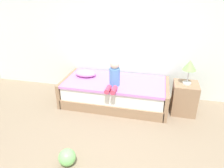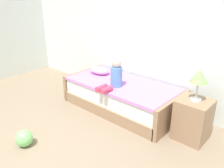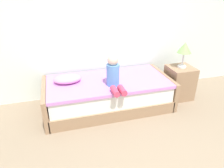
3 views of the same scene
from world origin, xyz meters
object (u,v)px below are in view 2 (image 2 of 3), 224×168
object	(u,v)px
table_lamp	(199,78)
child_figure	(114,76)
nightstand	(193,120)
toy_ball	(24,138)
bed	(121,96)
pillow	(100,70)

from	to	relation	value
table_lamp	child_figure	bearing A→B (deg)	-171.53
nightstand	table_lamp	bearing A→B (deg)	90.00
child_figure	toy_ball	world-z (taller)	child_figure
nightstand	child_figure	world-z (taller)	child_figure
bed	pillow	size ratio (longest dim) A/B	4.80
toy_ball	table_lamp	bearing A→B (deg)	46.73
toy_ball	pillow	bearing A→B (deg)	101.51
bed	pillow	world-z (taller)	pillow
pillow	toy_ball	distance (m)	1.94
bed	table_lamp	xyz separation A→B (m)	(1.35, -0.03, 0.69)
bed	child_figure	distance (m)	0.51
child_figure	pillow	bearing A→B (deg)	154.28
pillow	toy_ball	xyz separation A→B (m)	(0.38, -1.85, -0.45)
nightstand	pillow	xyz separation A→B (m)	(-2.00, 0.13, 0.26)
bed	child_figure	world-z (taller)	child_figure
child_figure	bed	bearing A→B (deg)	98.58
table_lamp	toy_ball	bearing A→B (deg)	-133.27
table_lamp	pillow	world-z (taller)	table_lamp
bed	child_figure	bearing A→B (deg)	-81.42
child_figure	pillow	xyz separation A→B (m)	(-0.68, 0.33, -0.14)
table_lamp	pillow	bearing A→B (deg)	176.20
nightstand	bed	bearing A→B (deg)	178.62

